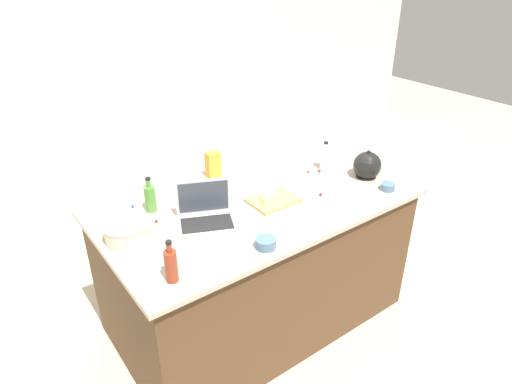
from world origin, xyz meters
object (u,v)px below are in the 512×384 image
cutting_board (273,200)px  butter_stick_left (271,199)px  bottle_vinegar (325,158)px  ramekin_small (388,187)px  mixing_bowl_large (127,231)px  candy_bag (213,165)px  kettle (367,166)px  butter_stick_right (270,195)px  ramekin_wide (266,243)px  bottle_soy (171,265)px  bottle_olive (150,198)px  laptop (206,215)px  ramekin_medium (164,194)px

cutting_board → butter_stick_left: butter_stick_left is taller
bottle_vinegar → cutting_board: bottle_vinegar is taller
ramekin_small → mixing_bowl_large: bearing=164.3°
bottle_vinegar → candy_bag: bottle_vinegar is taller
kettle → cutting_board: kettle is taller
mixing_bowl_large → butter_stick_right: (0.83, -0.10, -0.02)m
ramekin_wide → candy_bag: 0.86m
butter_stick_left → candy_bag: candy_bag is taller
kettle → cutting_board: (-0.69, 0.10, -0.07)m
butter_stick_right → candy_bag: candy_bag is taller
bottle_soy → bottle_olive: size_ratio=1.01×
bottle_vinegar → butter_stick_left: size_ratio=1.77×
bottle_vinegar → bottle_olive: 1.18m
laptop → butter_stick_left: (0.40, -0.06, -0.01)m
kettle → ramekin_small: (-0.03, -0.20, -0.06)m
laptop → ramekin_wide: size_ratio=3.58×
mixing_bowl_large → candy_bag: size_ratio=1.38×
ramekin_small → candy_bag: candy_bag is taller
mixing_bowl_large → bottle_olive: (0.22, 0.20, 0.03)m
kettle → ramekin_medium: size_ratio=2.68×
ramekin_medium → mixing_bowl_large: bearing=-139.2°
laptop → bottle_olive: 0.34m
mixing_bowl_large → butter_stick_right: mixing_bowl_large is taller
bottle_olive → ramekin_small: (1.28, -0.62, -0.06)m
butter_stick_left → candy_bag: bearing=98.3°
ramekin_medium → butter_stick_right: bearing=-39.7°
ramekin_medium → bottle_soy: bearing=-113.6°
butter_stick_right → butter_stick_left: bearing=-120.3°
kettle → candy_bag: (-0.80, 0.59, 0.01)m
bottle_vinegar → cutting_board: size_ratio=0.69×
laptop → bottle_olive: (-0.19, 0.29, 0.04)m
bottle_vinegar → ramekin_medium: 1.08m
laptop → butter_stick_right: (0.42, -0.01, -0.01)m
kettle → laptop: bearing=173.1°
candy_bag → bottle_vinegar: bearing=-27.1°
mixing_bowl_large → candy_bag: candy_bag is taller
butter_stick_right → candy_bag: bearing=102.2°
butter_stick_left → ramekin_medium: size_ratio=1.38×
bottle_vinegar → laptop: bearing=-173.5°
mixing_bowl_large → bottle_olive: bearing=42.5°
bottle_olive → mixing_bowl_large: bearing=-137.5°
bottle_soy → ramekin_small: size_ratio=2.42×
mixing_bowl_large → candy_bag: bearing=26.7°
cutting_board → ramekin_small: 0.72m
mixing_bowl_large → candy_bag: 0.82m
bottle_olive → ramekin_small: 1.42m
mixing_bowl_large → cutting_board: size_ratio=0.83×
bottle_soy → ramekin_small: (1.46, -0.00, -0.06)m
bottle_soy → cutting_board: bearing=20.3°
bottle_olive → kettle: bottle_olive is taller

